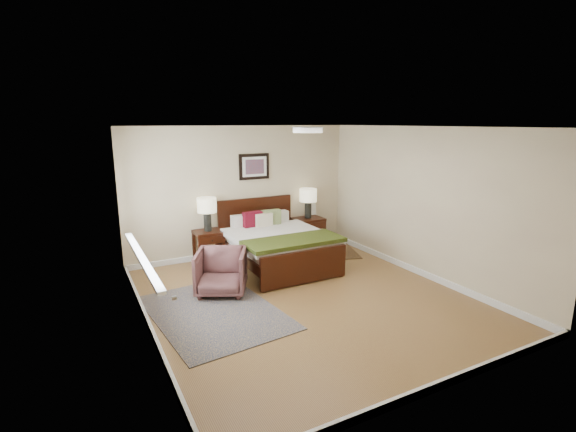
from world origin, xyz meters
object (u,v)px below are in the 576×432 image
object	(u,v)px
bed	(277,239)
nightstand_right	(308,230)
nightstand_left	(209,238)
lamp_left	(207,208)
lamp_right	(308,198)
rug_persian	(215,312)
armchair	(221,272)

from	to	relation	value
bed	nightstand_right	xyz separation A→B (m)	(1.10, 0.75, -0.13)
nightstand_left	nightstand_right	size ratio (longest dim) A/B	0.97
nightstand_left	lamp_left	xyz separation A→B (m)	(0.00, 0.02, 0.56)
nightstand_left	nightstand_right	world-z (taller)	nightstand_right
lamp_right	nightstand_right	bearing A→B (deg)	-90.00
nightstand_left	lamp_left	world-z (taller)	lamp_left
bed	lamp_right	size ratio (longest dim) A/B	3.31
bed	lamp_left	size ratio (longest dim) A/B	3.31
rug_persian	bed	bearing A→B (deg)	33.53
lamp_right	rug_persian	distance (m)	3.58
bed	nightstand_left	distance (m)	1.27
lamp_right	armchair	distance (m)	2.91
nightstand_left	lamp_left	bearing A→B (deg)	90.00
bed	nightstand_left	bearing A→B (deg)	144.27
nightstand_left	lamp_right	size ratio (longest dim) A/B	0.99
nightstand_right	armchair	world-z (taller)	armchair
nightstand_right	rug_persian	xyz separation A→B (m)	(-2.71, -2.08, -0.37)
bed	lamp_right	xyz separation A→B (m)	(1.10, 0.76, 0.55)
nightstand_right	lamp_left	size ratio (longest dim) A/B	1.02
lamp_right	rug_persian	world-z (taller)	lamp_right
nightstand_left	lamp_left	distance (m)	0.56
nightstand_right	lamp_right	world-z (taller)	lamp_right
lamp_left	rug_persian	distance (m)	2.40
nightstand_right	lamp_left	distance (m)	2.24
lamp_left	armchair	xyz separation A→B (m)	(-0.26, -1.49, -0.70)
armchair	rug_persian	bearing A→B (deg)	-90.39
lamp_right	armchair	size ratio (longest dim) A/B	0.81
nightstand_left	bed	bearing A→B (deg)	-35.73
bed	lamp_left	xyz separation A→B (m)	(-1.03, 0.76, 0.53)
bed	nightstand_right	size ratio (longest dim) A/B	3.25
nightstand_right	lamp_left	xyz separation A→B (m)	(-2.14, 0.01, 0.67)
lamp_right	armchair	world-z (taller)	lamp_right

